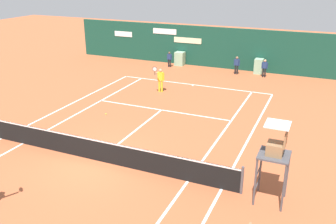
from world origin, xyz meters
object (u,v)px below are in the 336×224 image
ball_kid_centre_post (169,58)px  tennis_ball_near_service_line (106,114)px  umpire_chair (275,152)px  ball_kid_right_post (237,64)px  player_on_baseline (160,78)px  ball_kid_left_post (265,67)px

ball_kid_centre_post → tennis_ball_near_service_line: ball_kid_centre_post is taller
umpire_chair → ball_kid_right_post: bearing=17.7°
ball_kid_right_post → ball_kid_centre_post: bearing=0.4°
umpire_chair → tennis_ball_near_service_line: (-9.47, 4.59, -1.84)m
ball_kid_right_post → ball_kid_centre_post: ball_kid_right_post is taller
umpire_chair → ball_kid_right_post: (-4.97, 15.60, -1.09)m
player_on_baseline → ball_kid_left_post: size_ratio=1.34×
umpire_chair → tennis_ball_near_service_line: bearing=64.2°
ball_kid_right_post → tennis_ball_near_service_line: 11.92m
ball_kid_centre_post → umpire_chair: bearing=121.4°
umpire_chair → ball_kid_centre_post: 18.81m
player_on_baseline → ball_kid_right_post: 7.08m
umpire_chair → ball_kid_right_post: umpire_chair is taller
umpire_chair → ball_kid_centre_post: bearing=33.8°
ball_kid_left_post → tennis_ball_near_service_line: bearing=54.9°
umpire_chair → player_on_baseline: (-8.42, 9.41, -0.96)m
ball_kid_left_post → ball_kid_centre_post: bearing=-4.3°
ball_kid_right_post → tennis_ball_near_service_line: size_ratio=19.91×
ball_kid_right_post → player_on_baseline: bearing=61.3°
ball_kid_right_post → ball_kid_left_post: bearing=-179.6°
ball_kid_centre_post → ball_kid_left_post: bearing=177.5°
ball_kid_centre_post → ball_kid_right_post: bearing=177.5°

